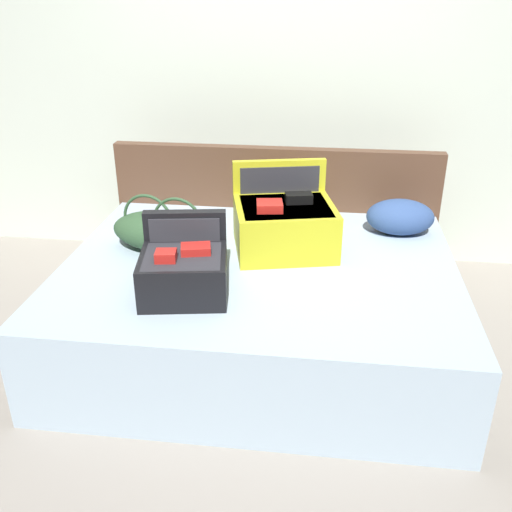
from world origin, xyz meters
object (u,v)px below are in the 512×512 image
object	(u,v)px
hard_case_large	(284,223)
hard_case_medium	(184,268)
bed	(259,305)
duffel_bag	(164,231)
pillow_near_headboard	(400,217)

from	to	relation	value
hard_case_large	hard_case_medium	world-z (taller)	hard_case_large
hard_case_medium	bed	bearing A→B (deg)	38.25
hard_case_medium	hard_case_large	bearing A→B (deg)	43.01
duffel_bag	pillow_near_headboard	size ratio (longest dim) A/B	1.62
hard_case_large	duffel_bag	xyz separation A→B (m)	(-0.63, -0.10, -0.04)
hard_case_large	pillow_near_headboard	distance (m)	0.69
bed	duffel_bag	world-z (taller)	duffel_bag
duffel_bag	pillow_near_headboard	world-z (taller)	duffel_bag
bed	hard_case_large	world-z (taller)	hard_case_large
hard_case_medium	pillow_near_headboard	size ratio (longest dim) A/B	1.18
duffel_bag	hard_case_large	bearing A→B (deg)	9.02
hard_case_medium	pillow_near_headboard	world-z (taller)	hard_case_medium
hard_case_medium	duffel_bag	distance (m)	0.49
hard_case_large	duffel_bag	world-z (taller)	hard_case_large
bed	pillow_near_headboard	size ratio (longest dim) A/B	5.27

